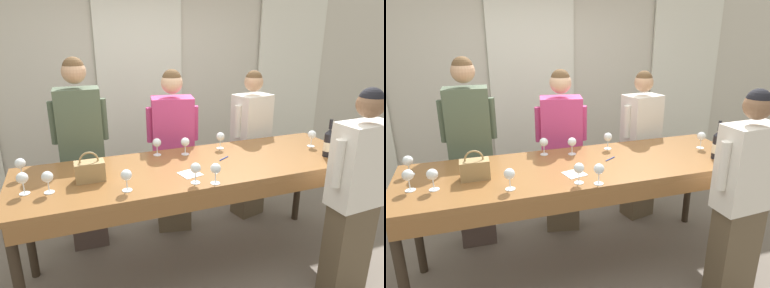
# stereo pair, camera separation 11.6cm
# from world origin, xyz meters

# --- Properties ---
(ground_plane) EXTENTS (18.00, 18.00, 0.00)m
(ground_plane) POSITION_xyz_m (0.00, 0.00, 0.00)
(ground_plane) COLOR #70665B
(wall_back) EXTENTS (12.00, 0.06, 2.80)m
(wall_back) POSITION_xyz_m (0.00, 2.03, 1.40)
(wall_back) COLOR beige
(wall_back) RESTS_ON ground_plane
(curtain_panel_center) EXTENTS (1.10, 0.03, 2.69)m
(curtain_panel_center) POSITION_xyz_m (0.00, 1.97, 1.34)
(curtain_panel_center) COLOR white
(curtain_panel_center) RESTS_ON ground_plane
(curtain_panel_right) EXTENTS (1.10, 0.03, 2.69)m
(curtain_panel_right) POSITION_xyz_m (2.29, 1.97, 1.34)
(curtain_panel_right) COLOR white
(curtain_panel_right) RESTS_ON ground_plane
(tasting_bar) EXTENTS (2.86, 0.89, 1.00)m
(tasting_bar) POSITION_xyz_m (0.00, -0.03, 0.90)
(tasting_bar) COLOR brown
(tasting_bar) RESTS_ON ground_plane
(wine_bottle) EXTENTS (0.08, 0.08, 0.33)m
(wine_bottle) POSITION_xyz_m (1.15, -0.22, 1.12)
(wine_bottle) COLOR black
(wine_bottle) RESTS_ON tasting_bar
(handbag) EXTENTS (0.21, 0.12, 0.22)m
(handbag) POSITION_xyz_m (-0.84, -0.02, 1.07)
(handbag) COLOR #997A4C
(handbag) RESTS_ON tasting_bar
(wine_glass_front_left) EXTENTS (0.08, 0.08, 0.15)m
(wine_glass_front_left) POSITION_xyz_m (-0.00, 0.26, 1.11)
(wine_glass_front_left) COLOR white
(wine_glass_front_left) RESTS_ON tasting_bar
(wine_glass_front_mid) EXTENTS (0.08, 0.08, 0.15)m
(wine_glass_front_mid) POSITION_xyz_m (1.19, 0.05, 1.11)
(wine_glass_front_mid) COLOR white
(wine_glass_front_mid) RESTS_ON tasting_bar
(wine_glass_front_right) EXTENTS (0.08, 0.08, 0.15)m
(wine_glass_front_right) POSITION_xyz_m (-0.13, -0.33, 1.11)
(wine_glass_front_right) COLOR white
(wine_glass_front_right) RESTS_ON tasting_bar
(wine_glass_center_left) EXTENTS (0.08, 0.08, 0.15)m
(wine_glass_center_left) POSITION_xyz_m (-1.31, 0.21, 1.11)
(wine_glass_center_left) COLOR white
(wine_glass_center_left) RESTS_ON tasting_bar
(wine_glass_center_mid) EXTENTS (0.08, 0.08, 0.15)m
(wine_glass_center_mid) POSITION_xyz_m (-1.27, -0.09, 1.11)
(wine_glass_center_mid) COLOR white
(wine_glass_center_mid) RESTS_ON tasting_bar
(wine_glass_center_right) EXTENTS (0.08, 0.08, 0.15)m
(wine_glass_center_right) POSITION_xyz_m (0.36, 0.30, 1.11)
(wine_glass_center_right) COLOR white
(wine_glass_center_right) RESTS_ON tasting_bar
(wine_glass_back_left) EXTENTS (0.08, 0.08, 0.15)m
(wine_glass_back_left) POSITION_xyz_m (-1.12, -0.12, 1.11)
(wine_glass_back_left) COLOR white
(wine_glass_back_left) RESTS_ON tasting_bar
(wine_glass_back_mid) EXTENTS (0.08, 0.08, 0.15)m
(wine_glass_back_mid) POSITION_xyz_m (-0.00, -0.39, 1.11)
(wine_glass_back_mid) COLOR white
(wine_glass_back_mid) RESTS_ON tasting_bar
(wine_glass_back_right) EXTENTS (0.08, 0.08, 0.15)m
(wine_glass_back_right) POSITION_xyz_m (-0.24, 0.33, 1.11)
(wine_glass_back_right) COLOR white
(wine_glass_back_right) RESTS_ON tasting_bar
(wine_glass_near_host) EXTENTS (0.08, 0.08, 0.15)m
(wine_glass_near_host) POSITION_xyz_m (-0.62, -0.28, 1.11)
(wine_glass_near_host) COLOR white
(wine_glass_near_host) RESTS_ON tasting_bar
(napkin) EXTENTS (0.18, 0.18, 0.00)m
(napkin) POSITION_xyz_m (-0.11, -0.17, 1.00)
(napkin) COLOR white
(napkin) RESTS_ON tasting_bar
(pen) EXTENTS (0.11, 0.07, 0.01)m
(pen) POSITION_xyz_m (0.27, 0.04, 1.00)
(pen) COLOR #193399
(pen) RESTS_ON tasting_bar
(guest_olive_jacket) EXTENTS (0.50, 0.26, 1.84)m
(guest_olive_jacket) POSITION_xyz_m (-0.85, 0.70, 0.95)
(guest_olive_jacket) COLOR #473833
(guest_olive_jacket) RESTS_ON ground_plane
(guest_pink_top) EXTENTS (0.52, 0.33, 1.70)m
(guest_pink_top) POSITION_xyz_m (0.02, 0.70, 0.87)
(guest_pink_top) COLOR brown
(guest_pink_top) RESTS_ON ground_plane
(guest_cream_sweater) EXTENTS (0.48, 0.35, 1.65)m
(guest_cream_sweater) POSITION_xyz_m (0.92, 0.70, 0.84)
(guest_cream_sweater) COLOR brown
(guest_cream_sweater) RESTS_ON ground_plane
(host_pouring) EXTENTS (0.53, 0.25, 1.68)m
(host_pouring) POSITION_xyz_m (1.01, -0.71, 0.86)
(host_pouring) COLOR brown
(host_pouring) RESTS_ON ground_plane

